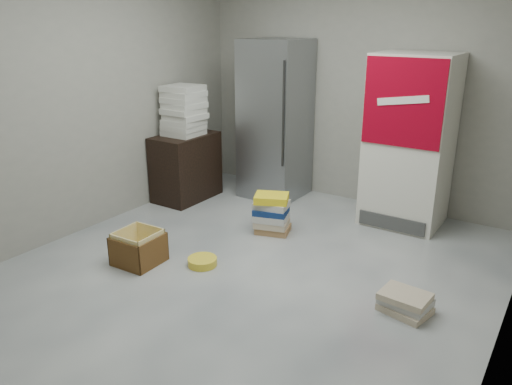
{
  "coord_description": "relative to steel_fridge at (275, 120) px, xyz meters",
  "views": [
    {
      "loc": [
        2.23,
        -3.02,
        2.12
      ],
      "look_at": [
        -0.24,
        0.7,
        0.56
      ],
      "focal_mm": 35.0,
      "sensor_mm": 36.0,
      "label": 1
    }
  ],
  "objects": [
    {
      "name": "cardboard_box",
      "position": [
        -0.04,
        -2.31,
        -0.82
      ],
      "size": [
        0.4,
        0.4,
        0.31
      ],
      "rotation": [
        0.0,
        0.0,
        0.04
      ],
      "color": "yellow",
      "rests_on": "ground"
    },
    {
      "name": "ground",
      "position": [
        0.9,
        -2.13,
        -0.95
      ],
      "size": [
        5.0,
        5.0,
        0.0
      ],
      "primitive_type": "plane",
      "color": "beige",
      "rests_on": "ground"
    },
    {
      "name": "supply_box_stack",
      "position": [
        -0.82,
        -0.73,
        0.14
      ],
      "size": [
        0.45,
        0.44,
        0.58
      ],
      "color": "beige",
      "rests_on": "wood_shelf"
    },
    {
      "name": "phonebook_stack_side",
      "position": [
        2.25,
        -1.77,
        -0.87
      ],
      "size": [
        0.4,
        0.35,
        0.16
      ],
      "rotation": [
        0.0,
        0.0,
        -0.24
      ],
      "color": "#BEAA8D",
      "rests_on": "ground"
    },
    {
      "name": "bucket_lid",
      "position": [
        0.48,
        -2.03,
        -0.91
      ],
      "size": [
        0.33,
        0.33,
        0.07
      ],
      "primitive_type": "cylinder",
      "rotation": [
        0.0,
        0.0,
        -0.29
      ],
      "color": "yellow",
      "rests_on": "ground"
    },
    {
      "name": "steel_fridge",
      "position": [
        0.0,
        0.0,
        0.0
      ],
      "size": [
        0.7,
        0.72,
        1.9
      ],
      "color": "gray",
      "rests_on": "ground"
    },
    {
      "name": "coke_cooler",
      "position": [
        1.65,
        -0.01,
        -0.05
      ],
      "size": [
        0.8,
        0.73,
        1.8
      ],
      "color": "silver",
      "rests_on": "ground"
    },
    {
      "name": "wood_shelf",
      "position": [
        -0.83,
        -0.73,
        -0.55
      ],
      "size": [
        0.5,
        0.8,
        0.8
      ],
      "primitive_type": "cube",
      "color": "black",
      "rests_on": "ground"
    },
    {
      "name": "room_shell",
      "position": [
        0.9,
        -2.13,
        0.85
      ],
      "size": [
        4.04,
        5.04,
        2.82
      ],
      "color": "gray",
      "rests_on": "ground"
    },
    {
      "name": "phonebook_stack_main",
      "position": [
        0.61,
        -1.06,
        -0.74
      ],
      "size": [
        0.42,
        0.38,
        0.42
      ],
      "rotation": [
        0.0,
        0.0,
        0.36
      ],
      "color": "#A1774B",
      "rests_on": "ground"
    }
  ]
}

